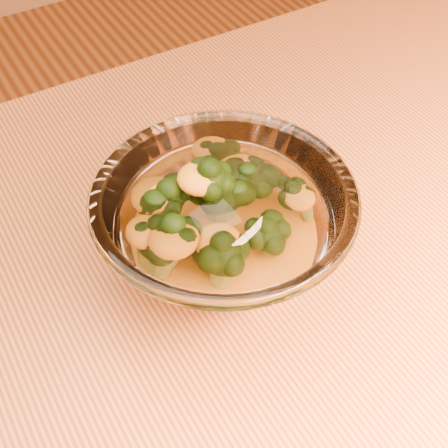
% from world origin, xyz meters
% --- Properties ---
extents(table, '(1.20, 0.80, 0.75)m').
position_xyz_m(table, '(0.00, 0.00, 0.65)').
color(table, '#E07D43').
rests_on(table, ground).
extents(glass_bowl, '(0.21, 0.21, 0.09)m').
position_xyz_m(glass_bowl, '(0.02, 0.08, 0.80)').
color(glass_bowl, white).
rests_on(glass_bowl, table).
extents(cheese_sauce, '(0.11, 0.11, 0.03)m').
position_xyz_m(cheese_sauce, '(0.02, 0.08, 0.78)').
color(cheese_sauce, '#FFA115').
rests_on(cheese_sauce, glass_bowl).
extents(broccoli_heap, '(0.15, 0.14, 0.08)m').
position_xyz_m(broccoli_heap, '(0.02, 0.08, 0.81)').
color(broccoli_heap, black).
rests_on(broccoli_heap, cheese_sauce).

